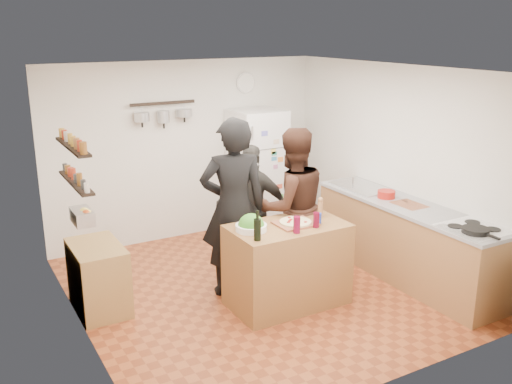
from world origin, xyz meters
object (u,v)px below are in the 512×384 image
salad_bowl (251,228)px  person_left (233,208)px  wine_bottle (257,230)px  skillet (476,230)px  person_center (292,207)px  prep_island (287,265)px  salt_canister (318,219)px  red_bowl (386,194)px  counter_run (406,241)px  wall_clock (246,83)px  pepper_mill (320,209)px  side_table (98,277)px  fridge (257,172)px  person_back (252,208)px

salad_bowl → person_left: person_left is taller
wine_bottle → skillet: wine_bottle is taller
person_center → prep_island: bearing=60.6°
salt_canister → red_bowl: (1.27, 0.35, -0.00)m
counter_run → skillet: 1.17m
salad_bowl → wall_clock: 3.04m
wine_bottle → skillet: bearing=-24.9°
prep_island → pepper_mill: bearing=6.3°
wine_bottle → wall_clock: 3.27m
wine_bottle → red_bowl: 2.12m
prep_island → person_center: (0.35, 0.47, 0.47)m
side_table → fridge: bearing=26.0°
salad_bowl → pepper_mill: size_ratio=1.79×
skillet → fridge: size_ratio=0.15×
pepper_mill → salt_canister: pepper_mill is taller
person_center → red_bowl: size_ratio=8.64×
salad_bowl → side_table: 1.73m
person_center → skillet: 2.00m
pepper_mill → fridge: (0.42, 2.14, -0.10)m
person_left → red_bowl: (1.94, -0.31, -0.05)m
person_center → fridge: 1.80m
salad_bowl → pepper_mill: (0.87, 0.00, 0.06)m
wine_bottle → person_center: person_center is taller
pepper_mill → skillet: 1.61m
prep_island → wall_clock: bearing=71.0°
skillet → side_table: 3.96m
person_left → side_table: bearing=6.0°
person_left → side_table: size_ratio=2.53×
wall_clock → salt_canister: bearing=-102.1°
wine_bottle → pepper_mill: bearing=15.9°
salad_bowl → wall_clock: bearing=62.5°
salad_bowl → person_left: (0.04, 0.48, 0.07)m
person_center → side_table: size_ratio=2.32×
person_back → wall_clock: size_ratio=5.27×
salt_canister → side_table: size_ratio=0.15×
counter_run → red_bowl: 0.61m
person_back → person_center: bearing=153.3°
skillet → fridge: 3.41m
prep_island → pepper_mill: (0.45, 0.05, 0.55)m
salad_bowl → wine_bottle: wine_bottle is taller
counter_run → person_left: bearing=162.2°
pepper_mill → counter_run: 1.30m
pepper_mill → counter_run: (1.17, -0.16, -0.55)m
pepper_mill → side_table: pepper_mill is taller
side_table → counter_run: bearing=-16.0°
person_center → wine_bottle: bearing=46.3°
salt_canister → person_left: person_left is taller
salad_bowl → counter_run: 2.10m
salad_bowl → red_bowl: (1.99, 0.18, 0.02)m
salt_canister → side_table: salt_canister is taller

